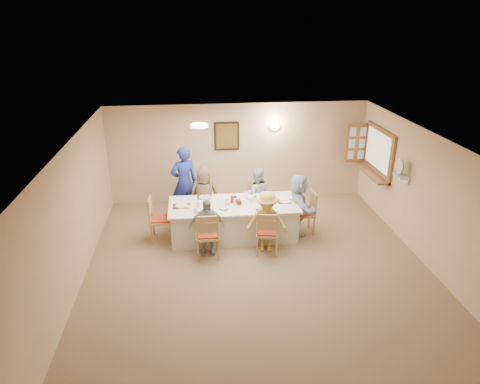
{
  "coord_description": "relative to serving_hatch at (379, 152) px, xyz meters",
  "views": [
    {
      "loc": [
        -1.13,
        -6.82,
        4.53
      ],
      "look_at": [
        -0.2,
        1.4,
        1.05
      ],
      "focal_mm": 32.0,
      "sensor_mm": 36.0,
      "label": 1
    }
  ],
  "objects": [
    {
      "name": "napkin_fl",
      "position": [
        -3.96,
        -1.42,
        -0.73
      ],
      "size": [
        0.13,
        0.13,
        0.01
      ],
      "primitive_type": "cube",
      "color": "#FBFF35",
      "rests_on": "dining_table"
    },
    {
      "name": "ground",
      "position": [
        -3.21,
        -2.4,
        -1.5
      ],
      "size": [
        7.0,
        7.0,
        0.0
      ],
      "primitive_type": "plane",
      "color": "#8D755B"
    },
    {
      "name": "chair_front_right",
      "position": [
        -2.94,
        -1.75,
        -1.02
      ],
      "size": [
        0.54,
        0.54,
        0.96
      ],
      "primitive_type": null,
      "rotation": [
        0.0,
        0.0,
        2.95
      ],
      "color": "tan",
      "rests_on": "ground"
    },
    {
      "name": "plate_fr",
      "position": [
        -2.94,
        -1.37,
        -0.73
      ],
      "size": [
        0.26,
        0.26,
        0.02
      ],
      "primitive_type": "cylinder",
      "color": "white",
      "rests_on": "dining_table"
    },
    {
      "name": "dining_table",
      "position": [
        -3.54,
        -0.95,
        -1.12
      ],
      "size": [
        2.75,
        1.16,
        0.76
      ],
      "primitive_type": "cube",
      "color": "beige",
      "rests_on": "ground"
    },
    {
      "name": "teacup_a",
      "position": [
        -4.36,
        -1.29,
        -0.7
      ],
      "size": [
        0.11,
        0.11,
        0.08
      ],
      "primitive_type": "imported",
      "rotation": [
        0.0,
        0.0,
        0.01
      ],
      "color": "white",
      "rests_on": "dining_table"
    },
    {
      "name": "plate_fl",
      "position": [
        -4.14,
        -1.37,
        -0.73
      ],
      "size": [
        0.25,
        0.25,
        0.02
      ],
      "primitive_type": "cylinder",
      "color": "white",
      "rests_on": "dining_table"
    },
    {
      "name": "chair_left_end",
      "position": [
        -5.09,
        -0.95,
        -1.01
      ],
      "size": [
        0.49,
        0.49,
        0.98
      ],
      "primitive_type": null,
      "rotation": [
        0.0,
        0.0,
        1.53
      ],
      "color": "tan",
      "rests_on": "ground"
    },
    {
      "name": "chair_back_left",
      "position": [
        -4.14,
        -0.15,
        -1.05
      ],
      "size": [
        0.45,
        0.45,
        0.9
      ],
      "primitive_type": null,
      "rotation": [
        0.0,
        0.0,
        -0.05
      ],
      "color": "tan",
      "rests_on": "ground"
    },
    {
      "name": "plate_br",
      "position": [
        -2.94,
        -0.53,
        -0.73
      ],
      "size": [
        0.24,
        0.24,
        0.02
      ],
      "primitive_type": "cylinder",
      "color": "white",
      "rests_on": "dining_table"
    },
    {
      "name": "diner_right_end",
      "position": [
        -2.12,
        -0.95,
        -0.82
      ],
      "size": [
        1.28,
        0.45,
        1.37
      ],
      "primitive_type": "imported",
      "rotation": [
        0.0,
        0.0,
        1.59
      ],
      "color": "silver",
      "rests_on": "ground"
    },
    {
      "name": "condiment_ketchup",
      "position": [
        -3.57,
        -0.89,
        -0.64
      ],
      "size": [
        0.11,
        0.11,
        0.21
      ],
      "primitive_type": "imported",
      "rotation": [
        0.0,
        0.0,
        -0.19
      ],
      "color": "#B2250F",
      "rests_on": "dining_table"
    },
    {
      "name": "placemat_br",
      "position": [
        -2.94,
        -0.53,
        -0.74
      ],
      "size": [
        0.36,
        0.27,
        0.01
      ],
      "primitive_type": "cube",
      "color": "#472B19",
      "rests_on": "dining_table"
    },
    {
      "name": "ceiling_light",
      "position": [
        -4.21,
        -0.9,
        0.97
      ],
      "size": [
        0.36,
        0.36,
        0.05
      ],
      "primitive_type": "cylinder",
      "color": "white",
      "rests_on": "room_walls"
    },
    {
      "name": "condiment_brown",
      "position": [
        -3.5,
        -0.85,
        -0.65
      ],
      "size": [
        0.13,
        0.13,
        0.18
      ],
      "primitive_type": "imported",
      "rotation": [
        0.0,
        0.0,
        -0.34
      ],
      "color": "#462812",
      "rests_on": "dining_table"
    },
    {
      "name": "wall_picture",
      "position": [
        -3.51,
        1.06,
        0.2
      ],
      "size": [
        0.62,
        0.05,
        0.72
      ],
      "color": "black",
      "rests_on": "room_walls"
    },
    {
      "name": "napkin_le",
      "position": [
        -4.46,
        -1.0,
        -0.73
      ],
      "size": [
        0.14,
        0.14,
        0.01
      ],
      "primitive_type": "cube",
      "color": "#FBFF35",
      "rests_on": "dining_table"
    },
    {
      "name": "diner_back_right",
      "position": [
        -2.94,
        -0.27,
        -0.84
      ],
      "size": [
        0.64,
        0.5,
        1.31
      ],
      "primitive_type": "imported",
      "rotation": [
        0.0,
        0.0,
        3.14
      ],
      "color": "#ADBBC9",
      "rests_on": "ground"
    },
    {
      "name": "chair_right_end",
      "position": [
        -1.99,
        -0.95,
        -1.02
      ],
      "size": [
        0.47,
        0.47,
        0.96
      ],
      "primitive_type": null,
      "rotation": [
        0.0,
        0.0,
        -1.55
      ],
      "color": "tan",
      "rests_on": "ground"
    },
    {
      "name": "fan_shelf",
      "position": [
        -0.08,
        -1.35,
        -0.1
      ],
      "size": [
        0.22,
        0.36,
        0.03
      ],
      "primitive_type": "cube",
      "color": "white",
      "rests_on": "room_walls"
    },
    {
      "name": "bowl_b",
      "position": [
        -3.16,
        -0.7,
        -0.71
      ],
      "size": [
        0.22,
        0.22,
        0.06
      ],
      "primitive_type": "imported",
      "rotation": [
        0.0,
        0.0,
        -0.05
      ],
      "color": "white",
      "rests_on": "dining_table"
    },
    {
      "name": "serving_hatch",
      "position": [
        0.0,
        0.0,
        0.0
      ],
      "size": [
        0.06,
        1.5,
        1.15
      ],
      "primitive_type": "cube",
      "color": "brown",
      "rests_on": "room_walls"
    },
    {
      "name": "plate_re",
      "position": [
        -2.42,
        -0.95,
        -0.73
      ],
      "size": [
        0.24,
        0.24,
        0.02
      ],
      "primitive_type": "cylinder",
      "color": "white",
      "rests_on": "dining_table"
    },
    {
      "name": "condiment_malt",
      "position": [
        -3.43,
        -0.99,
        -0.66
      ],
      "size": [
        0.19,
        0.19,
        0.15
      ],
      "primitive_type": "imported",
      "rotation": [
        0.0,
        0.0,
        -0.29
      ],
      "color": "#462812",
      "rests_on": "dining_table"
    },
    {
      "name": "diner_back_left",
      "position": [
        -4.14,
        -0.27,
        -0.81
      ],
      "size": [
        0.77,
        0.59,
        1.38
      ],
      "primitive_type": "imported",
      "rotation": [
        0.0,
        0.0,
        3.25
      ],
      "color": "brown",
      "rests_on": "ground"
    },
    {
      "name": "teacup_b",
      "position": [
        -3.14,
        -0.45,
        -0.7
      ],
      "size": [
        0.09,
        0.09,
        0.08
      ],
      "primitive_type": "imported",
      "rotation": [
        0.0,
        0.0,
        0.03
      ],
      "color": "white",
      "rests_on": "dining_table"
    },
    {
      "name": "diner_front_right",
      "position": [
        -2.94,
        -1.63,
        -0.85
      ],
      "size": [
        0.94,
        0.67,
        1.3
      ],
      "primitive_type": "imported",
      "rotation": [
        0.0,
        0.0,
        -0.11
      ],
      "color": "#E9BF51",
      "rests_on": "ground"
    },
    {
      "name": "placemat_le",
      "position": [
        -4.64,
        -0.95,
        -0.74
      ],
      "size": [
        0.37,
        0.28,
        0.01
      ],
      "primitive_type": "cube",
      "color": "#472B19",
      "rests_on": "dining_table"
    },
    {
      "name": "bowl_a",
      "position": [
        -3.77,
        -1.2,
        -0.72
      ],
      "size": [
        0.34,
        0.34,
        0.05
      ],
      "primitive_type": "imported",
      "rotation": [
        0.0,
        0.0,
        0.43
      ],
      "color": "white",
      "rests_on": "dining_table"
    },
    {
      "name": "room_walls",
      "position": [
        -3.21,
        -2.4,
        0.01
      ],
      "size": [
        7.0,
        7.0,
        7.0
      ],
      "color": "beige",
      "rests_on": "ground"
    },
    {
      "name": "plate_le",
      "position": [
        -4.64,
        -0.95,
        -0.73
      ],
      "size": [
        0.26,
        0.26,
        0.02
      ],
      "primitive_type": "cylinder",
      "color": "white",
      "rests_on": "dining_table"
    },
    {
      "name": "placemat_re",
      "position": [
        -2.42,
        -0.95,
        -0.74
      ],
      "size": [
        0.33,
        0.25,
        0.01
      ],
      "primitive_type": "cube",
      "color": "#472B19",
      "rests_on": "dining_table"
    },
    {
      "name": "napkin_fr",
      "position": [
        -2.76,
        -1.42,
        -0.73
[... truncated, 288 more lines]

